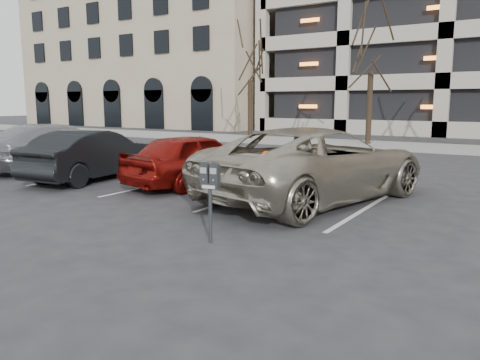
% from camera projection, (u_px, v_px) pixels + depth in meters
% --- Properties ---
extents(ground, '(140.00, 140.00, 0.00)m').
position_uv_depth(ground, '(262.00, 219.00, 8.86)').
color(ground, '#28282B').
rests_on(ground, ground).
extents(sidewalk, '(80.00, 4.00, 0.12)m').
position_uv_depth(sidewalk, '(430.00, 148.00, 22.15)').
color(sidewalk, gray).
rests_on(sidewalk, ground).
extents(stall_lines, '(16.90, 5.20, 0.00)m').
position_uv_depth(stall_lines, '(259.00, 192.00, 11.51)').
color(stall_lines, silver).
rests_on(stall_lines, ground).
extents(office_building, '(26.00, 16.20, 15.00)m').
position_uv_depth(office_building, '(170.00, 49.00, 47.38)').
color(office_building, tan).
rests_on(office_building, ground).
extents(tree_a, '(3.38, 3.38, 7.67)m').
position_uv_depth(tree_a, '(250.00, 43.00, 26.56)').
color(tree_a, black).
rests_on(tree_a, ground).
extents(tree_b, '(3.61, 3.61, 8.20)m').
position_uv_depth(tree_b, '(373.00, 25.00, 22.78)').
color(tree_b, black).
rests_on(tree_b, ground).
extents(parking_meter, '(0.33, 0.17, 1.25)m').
position_uv_depth(parking_meter, '(210.00, 183.00, 7.18)').
color(parking_meter, black).
rests_on(parking_meter, ground).
extents(suv_silver, '(4.07, 6.39, 1.65)m').
position_uv_depth(suv_silver, '(316.00, 164.00, 10.44)').
color(suv_silver, '#B1AA96').
rests_on(suv_silver, ground).
extents(car_red, '(2.19, 4.29, 1.40)m').
position_uv_depth(car_red, '(195.00, 159.00, 12.40)').
color(car_red, maroon).
rests_on(car_red, ground).
extents(car_dark, '(2.01, 4.44, 1.41)m').
position_uv_depth(car_dark, '(93.00, 155.00, 13.30)').
color(car_dark, black).
rests_on(car_dark, ground).
extents(car_silver, '(2.88, 5.43, 1.50)m').
position_uv_depth(car_silver, '(60.00, 147.00, 15.23)').
color(car_silver, '#929499').
rests_on(car_silver, ground).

